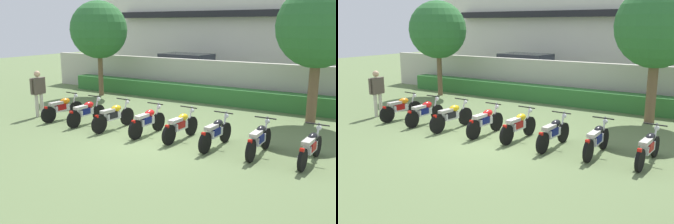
% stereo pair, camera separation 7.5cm
% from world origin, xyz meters
% --- Properties ---
extents(ground, '(60.00, 60.00, 0.00)m').
position_xyz_m(ground, '(0.00, 0.00, 0.00)').
color(ground, '#607547').
extents(building, '(23.47, 6.50, 7.63)m').
position_xyz_m(building, '(0.00, 14.70, 3.82)').
color(building, silver).
rests_on(building, ground).
extents(compound_wall, '(22.29, 0.30, 1.83)m').
position_xyz_m(compound_wall, '(0.00, 7.10, 0.92)').
color(compound_wall, '#BCB7A8').
rests_on(compound_wall, ground).
extents(hedge_row, '(17.83, 0.70, 0.73)m').
position_xyz_m(hedge_row, '(0.00, 6.40, 0.37)').
color(hedge_row, '#337033').
rests_on(hedge_row, ground).
extents(parked_car, '(4.64, 2.38, 1.89)m').
position_xyz_m(parked_car, '(-3.88, 9.41, 0.94)').
color(parked_car, silver).
rests_on(parked_car, ground).
extents(tree_near_inspector, '(2.74, 2.74, 4.57)m').
position_xyz_m(tree_near_inspector, '(-6.50, 5.20, 3.18)').
color(tree_near_inspector, brown).
rests_on(tree_near_inspector, ground).
extents(tree_far_side, '(2.89, 2.89, 4.82)m').
position_xyz_m(tree_far_side, '(3.50, 5.14, 3.35)').
color(tree_far_side, brown).
rests_on(tree_far_side, ground).
extents(motorcycle_in_row_0, '(0.60, 1.85, 0.95)m').
position_xyz_m(motorcycle_in_row_0, '(-4.37, 0.67, 0.44)').
color(motorcycle_in_row_0, black).
rests_on(motorcycle_in_row_0, ground).
extents(motorcycle_in_row_1, '(0.60, 1.84, 0.95)m').
position_xyz_m(motorcycle_in_row_1, '(-3.16, 0.64, 0.44)').
color(motorcycle_in_row_1, black).
rests_on(motorcycle_in_row_1, ground).
extents(motorcycle_in_row_2, '(0.60, 1.95, 0.97)m').
position_xyz_m(motorcycle_in_row_2, '(-1.92, 0.63, 0.45)').
color(motorcycle_in_row_2, black).
rests_on(motorcycle_in_row_2, ground).
extents(motorcycle_in_row_3, '(0.60, 1.82, 0.97)m').
position_xyz_m(motorcycle_in_row_3, '(-0.56, 0.65, 0.45)').
color(motorcycle_in_row_3, black).
rests_on(motorcycle_in_row_3, ground).
extents(motorcycle_in_row_4, '(0.60, 1.83, 0.96)m').
position_xyz_m(motorcycle_in_row_4, '(0.60, 0.75, 0.45)').
color(motorcycle_in_row_4, black).
rests_on(motorcycle_in_row_4, ground).
extents(motorcycle_in_row_5, '(0.60, 1.86, 0.96)m').
position_xyz_m(motorcycle_in_row_5, '(1.81, 0.63, 0.45)').
color(motorcycle_in_row_5, black).
rests_on(motorcycle_in_row_5, ground).
extents(motorcycle_in_row_6, '(0.60, 1.84, 0.96)m').
position_xyz_m(motorcycle_in_row_6, '(3.07, 0.65, 0.45)').
color(motorcycle_in_row_6, black).
rests_on(motorcycle_in_row_6, ground).
extents(motorcycle_in_row_7, '(0.60, 1.87, 0.94)m').
position_xyz_m(motorcycle_in_row_7, '(4.38, 0.71, 0.44)').
color(motorcycle_in_row_7, black).
rests_on(motorcycle_in_row_7, ground).
extents(inspector_person, '(0.24, 0.70, 1.75)m').
position_xyz_m(inspector_person, '(-5.51, 0.57, 1.05)').
color(inspector_person, beige).
rests_on(inspector_person, ground).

